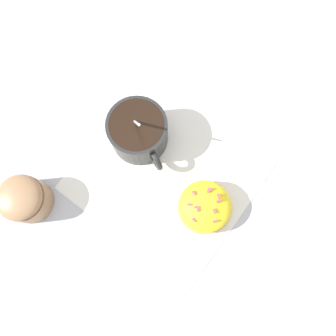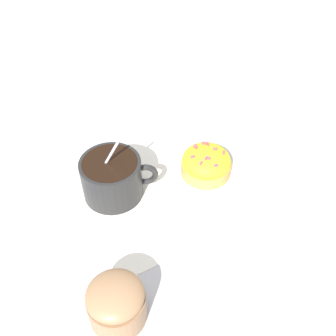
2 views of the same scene
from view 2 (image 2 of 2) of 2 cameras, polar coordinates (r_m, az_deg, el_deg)
name	(u,v)px [view 2 (image 2 of 2)]	position (r m, az deg, el deg)	size (l,w,h in m)	color
ground_plane	(161,186)	(0.64, -1.02, -2.66)	(3.00, 3.00, 0.00)	#B2B2B7
paper_napkin	(161,186)	(0.63, -1.02, -2.57)	(0.29, 0.28, 0.00)	white
coffee_cup	(112,176)	(0.60, -8.07, -1.22)	(0.12, 0.09, 0.11)	black
frosted_pastry	(206,162)	(0.64, 5.49, 0.87)	(0.08, 0.08, 0.05)	#D19347
sugar_bowl	(116,303)	(0.49, -7.48, -18.82)	(0.07, 0.07, 0.06)	#99704C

